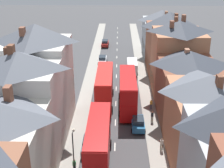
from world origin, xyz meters
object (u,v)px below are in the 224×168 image
Objects in this scene: street_lamp at (74,151)px; car_parked_right_a at (105,43)px; delivery_van at (132,66)px; pedestrian_mid_right at (162,144)px; pedestrian_mid_left at (74,165)px; double_decker_bus_lead at (98,143)px; pedestrian_far_right at (151,104)px; double_decker_bus_mid_street at (128,91)px; car_near_blue at (89,144)px; car_near_silver at (102,60)px; double_decker_bus_far_approaching at (104,87)px; car_parked_left_a at (138,123)px; pedestrian_far_left at (152,116)px.

car_parked_right_a is at bearing 88.70° from street_lamp.
pedestrian_mid_right is at bearing -84.56° from delivery_van.
pedestrian_mid_left is (-7.45, -31.04, -0.30)m from delivery_van.
pedestrian_far_right is at bearing 61.62° from double_decker_bus_lead.
double_decker_bus_mid_street reaches higher than car_near_blue.
pedestrian_mid_left is at bearing -111.48° from double_decker_bus_mid_street.
car_near_silver is at bearing 88.05° from pedestrian_mid_left.
double_decker_bus_far_approaching is 9.29m from car_parked_left_a.
car_parked_right_a is (-6.20, 40.56, -0.02)m from car_parked_left_a.
double_decker_bus_far_approaching is 1.96× the size of street_lamp.
car_near_silver is at bearing 103.06° from double_decker_bus_mid_street.
car_parked_right_a is 2.73× the size of pedestrian_mid_left.
double_decker_bus_mid_street and double_decker_bus_far_approaching have the same top height.
car_parked_left_a is 12.07m from pedestrian_mid_left.
pedestrian_far_left is at bearing 39.17° from car_parked_left_a.
pedestrian_far_left is (6.99, -5.94, -1.78)m from double_decker_bus_far_approaching.
double_decker_bus_far_approaching is 6.71× the size of pedestrian_far_left.
street_lamp is (0.10, -0.60, 2.21)m from pedestrian_mid_left.
double_decker_bus_far_approaching reaches higher than pedestrian_far_right.
car_near_silver is at bearing 105.11° from pedestrian_mid_right.
double_decker_bus_mid_street is 6.71× the size of pedestrian_far_left.
double_decker_bus_far_approaching reaches higher than car_near_blue.
double_decker_bus_far_approaching is at bearing 81.56° from pedestrian_mid_left.
double_decker_bus_mid_street is 6.71× the size of pedestrian_mid_left.
pedestrian_far_right is (0.21, 3.80, 0.00)m from pedestrian_far_left.
car_parked_left_a is (4.91, -7.64, -1.97)m from double_decker_bus_far_approaching.
pedestrian_mid_right is (2.55, -5.21, 0.18)m from car_parked_left_a.
car_near_blue is 0.92× the size of car_near_silver.
double_decker_bus_far_approaching reaches higher than car_parked_right_a.
car_parked_right_a is at bearing 98.69° from car_parked_left_a.
double_decker_bus_mid_street is 17.30m from street_lamp.
street_lamp is (-9.64, -15.59, 2.21)m from pedestrian_far_right.
pedestrian_mid_right reaches higher than car_near_blue.
pedestrian_mid_left is 14.70m from pedestrian_far_left.
car_near_silver is (-0.00, 32.29, 0.02)m from car_near_blue.
pedestrian_far_left is (2.08, -19.85, -0.30)m from delivery_van.
double_decker_bus_mid_street is 1.00× the size of double_decker_bus_far_approaching.
double_decker_bus_lead is at bearing -99.49° from delivery_van.
double_decker_bus_mid_street is 6.71× the size of pedestrian_far_right.
pedestrian_mid_right is at bearing -74.89° from car_near_silver.
pedestrian_mid_left is at bearing -98.44° from double_decker_bus_far_approaching.
pedestrian_far_left and pedestrian_far_right have the same top height.
double_decker_bus_lead and double_decker_bus_far_approaching have the same top height.
pedestrian_mid_left is at bearing -156.81° from pedestrian_mid_right.
double_decker_bus_lead is 15.47m from double_decker_bus_far_approaching.
pedestrian_mid_left and pedestrian_far_right have the same top height.
car_parked_left_a reaches higher than car_parked_right_a.
car_near_blue is at bearing -113.56° from double_decker_bus_mid_street.
pedestrian_far_left is (-0.47, 6.91, 0.00)m from pedestrian_mid_right.
double_decker_bus_mid_street is at bearing -81.92° from car_parked_right_a.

